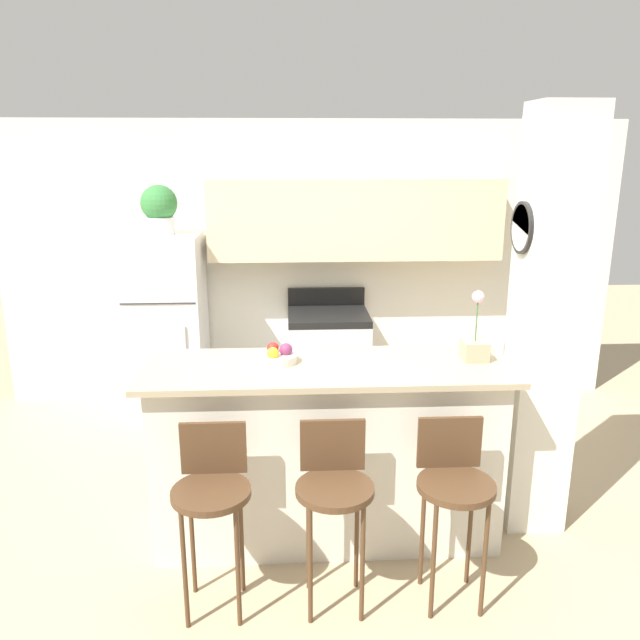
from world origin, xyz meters
TOP-DOWN VIEW (x-y plane):
  - ground_plane at (0.00, 0.00)m, footprint 14.00×14.00m
  - wall_back at (0.15, 2.19)m, footprint 5.60×0.38m
  - pillar_right at (1.29, 0.09)m, footprint 0.38×0.32m
  - counter_bar at (0.00, 0.00)m, footprint 2.12×0.70m
  - refrigerator at (-1.27, 1.89)m, footprint 0.64×0.66m
  - stove_range at (0.13, 1.90)m, footprint 0.70×0.64m
  - bar_stool_left at (-0.61, -0.58)m, footprint 0.39×0.39m
  - bar_stool_mid at (0.00, -0.58)m, footprint 0.39×0.39m
  - bar_stool_right at (0.61, -0.58)m, footprint 0.39×0.39m
  - potted_plant_on_fridge at (-1.27, 1.89)m, footprint 0.30×0.30m
  - orchid_vase at (0.87, 0.05)m, footprint 0.14×0.14m
  - fruit_bowl at (-0.29, 0.07)m, footprint 0.24×0.24m
  - trash_bin at (-0.73, 1.67)m, footprint 0.28×0.28m

SIDE VIEW (x-z plane):
  - ground_plane at x=0.00m, z-range 0.00..0.00m
  - trash_bin at x=-0.73m, z-range 0.00..0.38m
  - stove_range at x=0.13m, z-range -0.07..1.00m
  - counter_bar at x=0.00m, z-range 0.00..1.10m
  - bar_stool_left at x=-0.61m, z-range 0.17..1.13m
  - bar_stool_mid at x=0.00m, z-range 0.17..1.13m
  - bar_stool_right at x=0.61m, z-range 0.17..1.13m
  - refrigerator at x=-1.27m, z-range 0.00..1.61m
  - fruit_bowl at x=-0.29m, z-range 1.08..1.19m
  - orchid_vase at x=0.87m, z-range 0.99..1.41m
  - pillar_right at x=1.29m, z-range 0.01..2.56m
  - wall_back at x=0.15m, z-range 0.17..2.72m
  - potted_plant_on_fridge at x=-1.27m, z-range 1.62..2.03m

